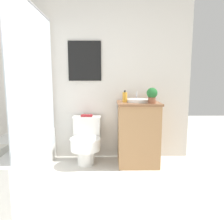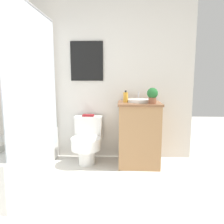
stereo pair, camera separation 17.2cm
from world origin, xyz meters
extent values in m
cube|color=silver|center=(0.00, 2.39, 1.25)|extent=(3.07, 0.05, 2.50)
cube|color=black|center=(0.00, 2.35, 1.43)|extent=(0.47, 0.02, 0.56)
cube|color=silver|center=(0.00, 2.35, 1.43)|extent=(0.44, 0.01, 0.53)
cube|color=white|center=(-0.75, 1.60, 0.23)|extent=(0.57, 1.53, 0.46)
cube|color=silver|center=(-0.47, 1.60, 1.09)|extent=(0.01, 1.40, 1.72)
cylinder|color=#B7B7BC|center=(-0.47, 1.60, 1.97)|extent=(0.02, 1.40, 0.02)
cylinder|color=white|center=(0.03, 2.05, 0.11)|extent=(0.23, 0.23, 0.23)
cylinder|color=white|center=(0.03, 2.00, 0.30)|extent=(0.40, 0.40, 0.14)
cylinder|color=white|center=(0.03, 2.00, 0.38)|extent=(0.41, 0.41, 0.02)
cube|color=white|center=(0.03, 2.24, 0.45)|extent=(0.38, 0.16, 0.36)
cube|color=white|center=(0.03, 2.24, 0.63)|extent=(0.39, 0.16, 0.02)
cube|color=#AD7F51|center=(0.75, 2.09, 0.42)|extent=(0.54, 0.50, 0.84)
cube|color=brown|center=(0.75, 2.09, 0.85)|extent=(0.57, 0.53, 0.03)
cylinder|color=white|center=(0.75, 2.11, 0.89)|extent=(0.32, 0.32, 0.04)
cylinder|color=silver|center=(0.75, 2.29, 0.93)|extent=(0.02, 0.02, 0.13)
cylinder|color=gold|center=(0.56, 2.07, 0.93)|extent=(0.06, 0.06, 0.13)
cylinder|color=black|center=(0.56, 2.07, 1.01)|extent=(0.03, 0.03, 0.02)
cylinder|color=brown|center=(0.90, 1.93, 0.91)|extent=(0.10, 0.10, 0.08)
sphere|color=#23662D|center=(0.90, 1.93, 1.00)|extent=(0.14, 0.14, 0.14)
cube|color=maroon|center=(0.03, 2.24, 0.66)|extent=(0.16, 0.10, 0.02)
camera|label=1|loc=(0.36, -0.84, 1.18)|focal=35.00mm
camera|label=2|loc=(0.53, -0.84, 1.18)|focal=35.00mm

